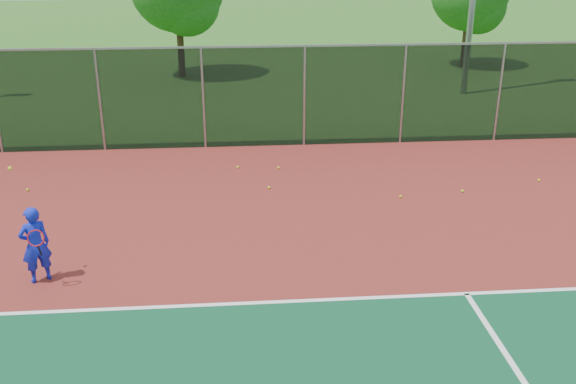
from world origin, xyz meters
TOP-DOWN VIEW (x-y plane):
  - court_apron at (0.00, 2.00)m, footprint 30.00×20.00m
  - fence_back at (0.00, 12.00)m, footprint 30.00×0.06m
  - tennis_player at (-5.78, 4.14)m, footprint 0.65×0.70m
  - practice_ball_0 at (-1.26, 8.41)m, footprint 0.07×0.07m
  - practice_ball_1 at (5.81, 8.36)m, footprint 0.07×0.07m
  - practice_ball_2 at (3.56, 7.78)m, footprint 0.07×0.07m
  - practice_ball_3 at (-2.05, 10.02)m, footprint 0.07×0.07m
  - practice_ball_4 at (1.92, 7.55)m, footprint 0.07×0.07m
  - practice_ball_5 at (-7.34, 8.75)m, footprint 0.07×0.07m
  - practice_ball_6 at (-0.93, 9.86)m, footprint 0.07×0.07m

SIDE VIEW (x-z plane):
  - court_apron at x=0.00m, z-range 0.00..0.02m
  - practice_ball_0 at x=-1.26m, z-range 0.02..0.09m
  - practice_ball_1 at x=5.81m, z-range 0.02..0.09m
  - practice_ball_2 at x=3.56m, z-range 0.02..0.09m
  - practice_ball_3 at x=-2.05m, z-range 0.02..0.09m
  - practice_ball_4 at x=1.92m, z-range 0.02..0.09m
  - practice_ball_5 at x=-7.34m, z-range 0.02..0.09m
  - practice_ball_6 at x=-0.93m, z-range 0.02..0.09m
  - tennis_player at x=-5.78m, z-range -0.35..1.88m
  - fence_back at x=0.00m, z-range 0.05..3.08m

